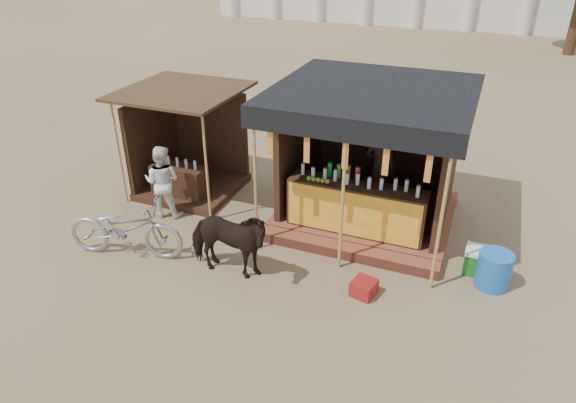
{
  "coord_description": "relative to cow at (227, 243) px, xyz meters",
  "views": [
    {
      "loc": [
        2.97,
        -5.74,
        5.38
      ],
      "look_at": [
        0.0,
        1.6,
        1.1
      ],
      "focal_mm": 32.0,
      "sensor_mm": 36.0,
      "label": 1
    }
  ],
  "objects": [
    {
      "name": "ground",
      "position": [
        0.71,
        -0.62,
        -0.66
      ],
      "size": [
        120.0,
        120.0,
        0.0
      ],
      "primitive_type": "plane",
      "color": "#846B4C",
      "rests_on": "ground"
    },
    {
      "name": "cooler",
      "position": [
        4.07,
        1.69,
        -0.42
      ],
      "size": [
        0.65,
        0.45,
        0.46
      ],
      "color": "#186D1C",
      "rests_on": "ground"
    },
    {
      "name": "blue_barrel",
      "position": [
        4.25,
        1.38,
        -0.34
      ],
      "size": [
        0.6,
        0.6,
        0.64
      ],
      "primitive_type": "cylinder",
      "rotation": [
        0.0,
        0.0,
        0.08
      ],
      "color": "blue",
      "rests_on": "ground"
    },
    {
      "name": "bystander",
      "position": [
        -2.22,
        1.38,
        0.11
      ],
      "size": [
        0.86,
        0.73,
        1.54
      ],
      "primitive_type": "imported",
      "rotation": [
        0.0,
        0.0,
        3.36
      ],
      "color": "white",
      "rests_on": "ground"
    },
    {
      "name": "cow",
      "position": [
        0.0,
        0.0,
        0.0
      ],
      "size": [
        1.58,
        0.77,
        1.31
      ],
      "primitive_type": "imported",
      "rotation": [
        0.0,
        0.0,
        1.61
      ],
      "color": "black",
      "rests_on": "ground"
    },
    {
      "name": "red_crate",
      "position": [
        2.31,
        0.34,
        -0.52
      ],
      "size": [
        0.44,
        0.45,
        0.27
      ],
      "primitive_type": "cube",
      "rotation": [
        0.0,
        0.0,
        -0.23
      ],
      "color": "maroon",
      "rests_on": "ground"
    },
    {
      "name": "main_stall",
      "position": [
        1.72,
        2.74,
        0.37
      ],
      "size": [
        3.6,
        3.61,
        2.78
      ],
      "color": "brown",
      "rests_on": "ground"
    },
    {
      "name": "motorbike",
      "position": [
        -2.01,
        -0.15,
        -0.09
      ],
      "size": [
        2.26,
        1.22,
        1.12
      ],
      "primitive_type": "imported",
      "rotation": [
        0.0,
        0.0,
        1.81
      ],
      "color": "#9C9BA4",
      "rests_on": "ground"
    },
    {
      "name": "secondary_stall",
      "position": [
        -2.46,
        2.61,
        0.19
      ],
      "size": [
        2.4,
        2.4,
        2.38
      ],
      "color": "#3C2215",
      "rests_on": "ground"
    }
  ]
}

